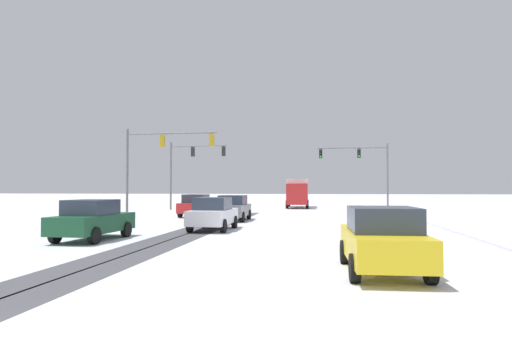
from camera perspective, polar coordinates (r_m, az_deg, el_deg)
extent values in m
cube|color=#4C4C51|center=(21.16, -7.05, -7.16)|extent=(1.08, 34.26, 0.01)
cube|color=#4C4C51|center=(21.44, -9.64, -7.08)|extent=(1.08, 34.26, 0.01)
cylinder|color=slate|center=(44.26, -10.72, 0.01)|extent=(0.18, 0.18, 6.50)
cylinder|color=slate|center=(43.47, -7.30, 3.79)|extent=(5.55, 0.44, 0.12)
cube|color=black|center=(43.60, -8.00, 3.05)|extent=(0.33, 0.26, 0.90)
sphere|color=black|center=(43.78, -7.93, 3.42)|extent=(0.20, 0.20, 0.20)
sphere|color=black|center=(43.75, -7.93, 3.03)|extent=(0.20, 0.20, 0.20)
sphere|color=green|center=(43.73, -7.93, 2.64)|extent=(0.20, 0.20, 0.20)
cube|color=black|center=(42.69, -4.12, 3.13)|extent=(0.33, 0.26, 0.90)
sphere|color=black|center=(42.87, -4.06, 3.52)|extent=(0.20, 0.20, 0.20)
sphere|color=black|center=(42.85, -4.06, 3.12)|extent=(0.20, 0.20, 0.20)
sphere|color=green|center=(42.82, -4.06, 2.72)|extent=(0.20, 0.20, 0.20)
cylinder|color=slate|center=(34.94, -15.98, 0.44)|extent=(0.18, 0.18, 6.50)
cylinder|color=slate|center=(33.82, -10.68, 5.32)|extent=(6.86, 0.31, 0.12)
cube|color=#B79319|center=(34.01, -11.77, 4.35)|extent=(0.33, 0.25, 0.90)
sphere|color=black|center=(34.19, -11.67, 4.83)|extent=(0.20, 0.20, 0.20)
sphere|color=black|center=(34.15, -11.67, 4.33)|extent=(0.20, 0.20, 0.20)
sphere|color=green|center=(34.13, -11.67, 3.83)|extent=(0.20, 0.20, 0.20)
cube|color=#B79319|center=(32.83, -5.61, 4.54)|extent=(0.33, 0.25, 0.90)
sphere|color=black|center=(33.01, -5.53, 5.03)|extent=(0.20, 0.20, 0.20)
sphere|color=black|center=(32.98, -5.53, 4.51)|extent=(0.20, 0.20, 0.20)
sphere|color=green|center=(32.95, -5.53, 3.99)|extent=(0.20, 0.20, 0.20)
cylinder|color=slate|center=(46.42, 16.31, -0.03)|extent=(0.18, 0.18, 6.50)
cylinder|color=slate|center=(46.22, 12.04, 3.49)|extent=(6.90, 0.14, 0.12)
cube|color=black|center=(46.23, 12.90, 2.81)|extent=(0.32, 0.24, 0.90)
sphere|color=black|center=(46.09, 12.91, 3.20)|extent=(0.20, 0.20, 0.20)
sphere|color=black|center=(46.07, 12.92, 2.83)|extent=(0.20, 0.20, 0.20)
sphere|color=green|center=(46.05, 12.92, 2.45)|extent=(0.20, 0.20, 0.20)
cube|color=black|center=(46.07, 8.19, 2.80)|extent=(0.32, 0.24, 0.90)
sphere|color=black|center=(45.93, 8.19, 3.19)|extent=(0.20, 0.20, 0.20)
sphere|color=black|center=(45.91, 8.19, 2.82)|extent=(0.20, 0.20, 0.20)
sphere|color=green|center=(45.89, 8.19, 2.45)|extent=(0.20, 0.20, 0.20)
cube|color=red|center=(33.12, -7.55, -3.96)|extent=(1.76, 4.12, 0.70)
cube|color=#2D3847|center=(32.96, -7.62, -2.84)|extent=(1.59, 1.92, 0.60)
cylinder|color=black|center=(34.58, -8.25, -4.44)|extent=(0.23, 0.64, 0.64)
cylinder|color=black|center=(34.15, -5.65, -4.48)|extent=(0.23, 0.64, 0.64)
cylinder|color=black|center=(32.17, -9.58, -4.65)|extent=(0.23, 0.64, 0.64)
cylinder|color=black|center=(31.70, -6.80, -4.71)|extent=(0.23, 0.64, 0.64)
cube|color=slate|center=(28.85, -2.89, -4.34)|extent=(1.72, 4.11, 0.70)
cube|color=#2D3847|center=(28.67, -2.95, -3.05)|extent=(1.57, 1.91, 0.60)
cylinder|color=black|center=(30.27, -3.93, -4.86)|extent=(0.22, 0.64, 0.64)
cylinder|color=black|center=(29.97, -0.90, -4.90)|extent=(0.22, 0.64, 0.64)
cylinder|color=black|center=(27.80, -5.04, -5.16)|extent=(0.22, 0.64, 0.64)
cylinder|color=black|center=(27.47, -1.75, -5.21)|extent=(0.22, 0.64, 0.64)
cube|color=silver|center=(22.47, -5.43, -5.13)|extent=(1.76, 4.13, 0.70)
cube|color=#2D3847|center=(22.30, -5.52, -3.49)|extent=(1.59, 1.92, 0.60)
cylinder|color=black|center=(23.93, -6.56, -5.75)|extent=(0.23, 0.64, 0.64)
cylinder|color=black|center=(23.55, -2.75, -5.82)|extent=(0.23, 0.64, 0.64)
cylinder|color=black|center=(21.50, -8.37, -6.22)|extent=(0.23, 0.64, 0.64)
cylinder|color=black|center=(21.08, -4.14, -6.33)|extent=(0.23, 0.64, 0.64)
cube|color=#194C2D|center=(19.29, -19.94, -5.64)|extent=(1.86, 4.16, 0.70)
cube|color=#2D3847|center=(19.13, -20.14, -3.73)|extent=(1.63, 1.96, 0.60)
cylinder|color=black|center=(20.82, -20.11, -6.30)|extent=(0.24, 0.65, 0.64)
cylinder|color=black|center=(20.06, -16.10, -6.52)|extent=(0.24, 0.65, 0.64)
cylinder|color=black|center=(18.68, -24.08, -6.82)|extent=(0.24, 0.65, 0.64)
cylinder|color=black|center=(17.82, -19.75, -7.12)|extent=(0.24, 0.65, 0.64)
cube|color=yellow|center=(11.66, 15.68, -8.45)|extent=(1.83, 4.15, 0.70)
cube|color=#2D3847|center=(11.45, 15.78, -5.31)|extent=(1.62, 1.95, 0.60)
cylinder|color=black|center=(12.85, 11.14, -9.39)|extent=(0.24, 0.65, 0.64)
cylinder|color=black|center=(13.09, 18.29, -9.20)|extent=(0.24, 0.65, 0.64)
cylinder|color=black|center=(10.35, 12.39, -11.31)|extent=(0.24, 0.65, 0.64)
cylinder|color=black|center=(10.65, 21.22, -10.97)|extent=(0.24, 0.65, 0.64)
cube|color=red|center=(45.23, 5.21, -2.30)|extent=(2.16, 2.25, 2.10)
cube|color=silver|center=(48.93, 5.30, -1.95)|extent=(2.34, 5.26, 2.60)
cylinder|color=black|center=(45.69, 6.50, -3.60)|extent=(0.30, 0.85, 0.84)
cylinder|color=black|center=(45.73, 3.96, -3.61)|extent=(0.30, 0.85, 0.84)
cylinder|color=black|center=(50.38, 6.49, -3.41)|extent=(0.30, 0.85, 0.84)
cylinder|color=black|center=(50.42, 4.19, -3.41)|extent=(0.30, 0.85, 0.84)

